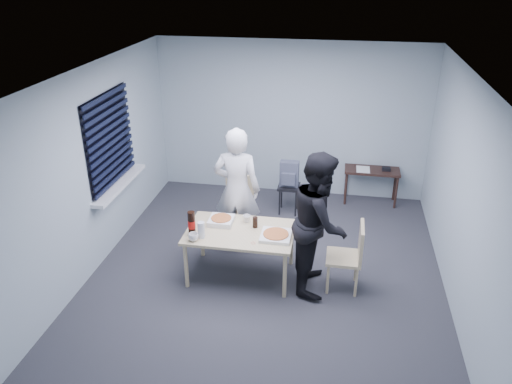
% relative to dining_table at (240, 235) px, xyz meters
% --- Properties ---
extents(room, '(5.00, 5.00, 5.00)m').
position_rel_dining_table_xyz_m(room, '(-1.87, 0.59, 0.85)').
color(room, '#303136').
rests_on(room, ground).
extents(dining_table, '(1.35, 0.85, 0.66)m').
position_rel_dining_table_xyz_m(dining_table, '(0.00, 0.00, 0.00)').
color(dining_table, beige).
rests_on(dining_table, ground).
extents(chair_far, '(0.42, 0.42, 0.89)m').
position_rel_dining_table_xyz_m(chair_far, '(-0.25, 1.10, -0.08)').
color(chair_far, beige).
rests_on(chair_far, ground).
extents(chair_right, '(0.42, 0.42, 0.89)m').
position_rel_dining_table_xyz_m(chair_right, '(1.38, -0.04, -0.08)').
color(chair_right, beige).
rests_on(chair_right, ground).
extents(person_white, '(0.65, 0.42, 1.77)m').
position_rel_dining_table_xyz_m(person_white, '(-0.19, 0.70, 0.29)').
color(person_white, silver).
rests_on(person_white, ground).
extents(person_black, '(0.47, 0.86, 1.77)m').
position_rel_dining_table_xyz_m(person_black, '(0.98, -0.02, 0.29)').
color(person_black, black).
rests_on(person_black, ground).
extents(side_table, '(0.89, 0.40, 0.59)m').
position_rel_dining_table_xyz_m(side_table, '(1.71, 2.47, -0.08)').
color(side_table, '#36211C').
rests_on(side_table, ground).
extents(stool, '(0.34, 0.34, 0.47)m').
position_rel_dining_table_xyz_m(stool, '(0.40, 1.87, -0.24)').
color(stool, black).
rests_on(stool, ground).
extents(backpack, '(0.29, 0.21, 0.41)m').
position_rel_dining_table_xyz_m(backpack, '(0.40, 1.85, 0.07)').
color(backpack, slate).
rests_on(backpack, stool).
extents(pizza_box_a, '(0.31, 0.31, 0.08)m').
position_rel_dining_table_xyz_m(pizza_box_a, '(-0.28, 0.16, 0.10)').
color(pizza_box_a, white).
rests_on(pizza_box_a, dining_table).
extents(pizza_box_b, '(0.37, 0.37, 0.05)m').
position_rel_dining_table_xyz_m(pizza_box_b, '(0.46, -0.07, 0.09)').
color(pizza_box_b, white).
rests_on(pizza_box_b, dining_table).
extents(mug_a, '(0.17, 0.17, 0.10)m').
position_rel_dining_table_xyz_m(mug_a, '(-0.51, -0.33, 0.11)').
color(mug_a, white).
rests_on(mug_a, dining_table).
extents(mug_b, '(0.10, 0.10, 0.09)m').
position_rel_dining_table_xyz_m(mug_b, '(0.04, 0.25, 0.11)').
color(mug_b, white).
rests_on(mug_b, dining_table).
extents(cola_glass, '(0.08, 0.08, 0.14)m').
position_rel_dining_table_xyz_m(cola_glass, '(0.17, 0.12, 0.13)').
color(cola_glass, black).
rests_on(cola_glass, dining_table).
extents(soda_bottle, '(0.09, 0.09, 0.30)m').
position_rel_dining_table_xyz_m(soda_bottle, '(-0.57, -0.17, 0.21)').
color(soda_bottle, black).
rests_on(soda_bottle, dining_table).
extents(plastic_cups, '(0.09, 0.09, 0.21)m').
position_rel_dining_table_xyz_m(plastic_cups, '(-0.44, -0.24, 0.16)').
color(plastic_cups, silver).
rests_on(plastic_cups, dining_table).
extents(rubber_band, '(0.05, 0.05, 0.00)m').
position_rel_dining_table_xyz_m(rubber_band, '(0.21, -0.26, 0.06)').
color(rubber_band, red).
rests_on(rubber_band, dining_table).
extents(papers, '(0.26, 0.32, 0.00)m').
position_rel_dining_table_xyz_m(papers, '(1.56, 2.44, 0.00)').
color(papers, white).
rests_on(papers, side_table).
extents(black_box, '(0.15, 0.12, 0.06)m').
position_rel_dining_table_xyz_m(black_box, '(1.93, 2.46, 0.03)').
color(black_box, black).
rests_on(black_box, side_table).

